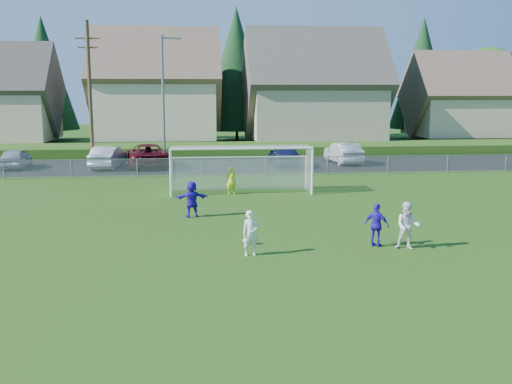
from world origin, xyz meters
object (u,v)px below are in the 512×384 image
at_px(player_white_b, 408,226).
at_px(soccer_goal, 241,162).
at_px(player_blue_a, 377,225).
at_px(car_c, 148,155).
at_px(player_blue_b, 192,199).
at_px(car_f, 343,153).
at_px(soccer_ball, 254,241).
at_px(goalkeeper, 231,181).
at_px(player_white_a, 251,233).
at_px(car_a, 16,158).
at_px(car_b, 108,157).
at_px(car_e, 284,155).

height_order(player_white_b, soccer_goal, soccer_goal).
bearing_deg(player_blue_a, car_c, -30.09).
height_order(player_blue_a, car_c, car_c).
height_order(player_blue_a, player_blue_b, player_blue_b).
xyz_separation_m(player_blue_a, player_blue_b, (-6.45, 5.57, 0.02)).
distance_m(player_blue_b, car_f, 20.91).
height_order(soccer_ball, car_c, car_c).
bearing_deg(player_white_b, soccer_ball, -175.65).
bearing_deg(player_blue_a, car_f, -64.11).
height_order(player_white_b, goalkeeper, player_white_b).
relative_size(player_white_a, goalkeeper, 1.05).
distance_m(player_white_a, car_a, 27.58).
distance_m(car_b, car_c, 2.74).
relative_size(car_e, soccer_goal, 0.62).
bearing_deg(player_blue_a, soccer_ball, 27.30).
height_order(soccer_ball, car_e, car_e).
bearing_deg(soccer_ball, player_blue_a, -9.78).
xyz_separation_m(soccer_ball, car_b, (-8.09, 21.63, 0.66)).
xyz_separation_m(car_c, car_e, (9.64, -0.65, -0.04)).
bearing_deg(player_white_a, car_c, 93.62).
height_order(goalkeeper, car_c, car_c).
distance_m(player_blue_b, soccer_goal, 6.58).
bearing_deg(car_c, car_e, 168.18).
height_order(player_white_b, car_f, player_white_b).
distance_m(player_white_b, soccer_goal, 12.99).
xyz_separation_m(car_a, car_c, (9.08, -0.04, 0.12)).
xyz_separation_m(soccer_ball, player_blue_a, (4.23, -0.73, 0.65)).
bearing_deg(car_b, car_e, -173.82).
height_order(goalkeeper, car_b, car_b).
distance_m(car_c, soccer_goal, 12.71).
relative_size(player_blue_b, car_e, 0.34).
bearing_deg(car_f, player_blue_b, 53.32).
distance_m(goalkeeper, car_c, 12.95).
height_order(car_a, car_e, car_e).
bearing_deg(player_white_a, car_e, 70.22).
bearing_deg(player_blue_a, goalkeeper, -31.01).
relative_size(player_white_a, car_e, 0.33).
xyz_separation_m(soccer_ball, car_a, (-14.48, 22.18, 0.59)).
bearing_deg(player_white_b, soccer_goal, 129.24).
bearing_deg(car_e, car_c, -5.89).
distance_m(player_blue_a, soccer_goal, 12.23).
distance_m(car_a, car_c, 9.08).
xyz_separation_m(player_blue_a, car_b, (-12.32, 22.36, 0.00)).
bearing_deg(player_blue_b, car_c, -88.78).
relative_size(player_white_b, car_b, 0.36).
xyz_separation_m(car_e, car_f, (4.60, 1.09, -0.00)).
xyz_separation_m(car_f, soccer_goal, (-8.49, -11.74, 0.85)).
relative_size(car_b, car_e, 1.02).
height_order(player_white_b, car_e, player_white_b).
xyz_separation_m(player_white_a, car_b, (-7.83, 23.08, 0.01)).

